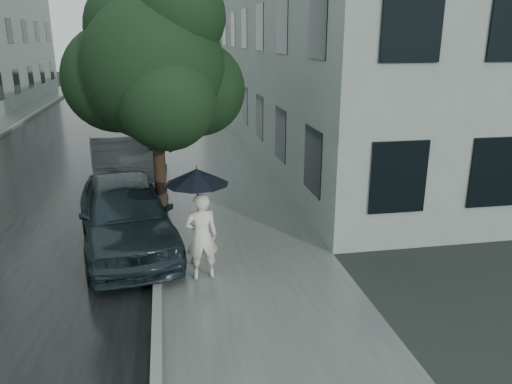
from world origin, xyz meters
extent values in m
plane|color=black|center=(0.00, 0.00, 0.00)|extent=(120.00, 120.00, 0.00)
cube|color=slate|center=(0.25, 12.00, 0.00)|extent=(3.50, 60.00, 0.01)
cube|color=slate|center=(-1.57, 12.00, 0.07)|extent=(0.15, 60.00, 0.15)
cube|color=black|center=(-5.08, 12.00, 0.00)|extent=(6.85, 60.00, 0.00)
cube|color=#8F9C96|center=(5.50, 19.50, 4.50)|extent=(7.00, 36.00, 9.00)
cube|color=black|center=(2.02, 19.50, 4.50)|extent=(0.08, 32.40, 7.20)
cube|color=black|center=(-10.32, 30.00, 4.00)|extent=(0.08, 16.20, 6.40)
imported|color=beige|center=(-0.74, 0.94, 0.83)|extent=(0.64, 0.46, 1.65)
cylinder|color=black|center=(-0.79, 0.98, 1.41)|extent=(0.02, 0.02, 0.81)
cone|color=black|center=(-0.79, 0.98, 1.96)|extent=(1.36, 1.36, 0.28)
cylinder|color=black|center=(-0.79, 0.98, 2.12)|extent=(0.02, 0.02, 0.08)
cylinder|color=black|center=(-0.79, 0.98, 0.98)|extent=(0.03, 0.03, 0.06)
cylinder|color=#332619|center=(-1.45, 3.00, 1.29)|extent=(0.26, 0.26, 2.57)
sphere|color=#173217|center=(-1.45, 3.00, 3.70)|extent=(2.91, 2.91, 2.91)
sphere|color=#173217|center=(-0.55, 3.33, 3.24)|extent=(2.01, 2.01, 2.01)
sphere|color=#173217|center=(-2.24, 3.45, 3.48)|extent=(2.24, 2.24, 2.24)
sphere|color=#173217|center=(-1.23, 2.21, 3.13)|extent=(1.89, 1.89, 1.89)
sphere|color=#173217|center=(-1.78, 3.67, 4.48)|extent=(2.13, 2.13, 2.13)
sphere|color=#173217|center=(-0.90, 2.78, 4.70)|extent=(1.81, 1.81, 1.81)
cylinder|color=black|center=(-1.45, 9.06, 2.29)|extent=(0.12, 0.12, 4.57)
cylinder|color=black|center=(-1.45, 9.06, 0.10)|extent=(0.28, 0.28, 0.20)
cylinder|color=black|center=(-1.69, 9.11, 4.57)|extent=(0.51, 0.19, 0.08)
sphere|color=silver|center=(-1.99, 9.17, 4.52)|extent=(0.32, 0.32, 0.32)
imported|color=#1C2A30|center=(-2.20, 2.61, 0.78)|extent=(2.54, 4.78, 1.55)
imported|color=#232628|center=(-2.50, 6.62, 0.79)|extent=(2.43, 4.96, 1.56)
camera|label=1|loc=(-1.28, -7.54, 4.34)|focal=35.00mm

